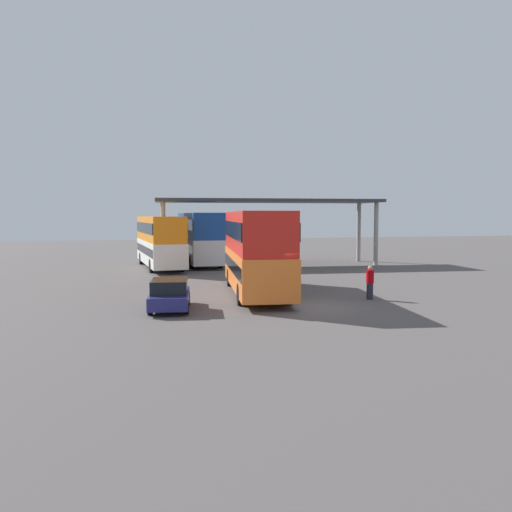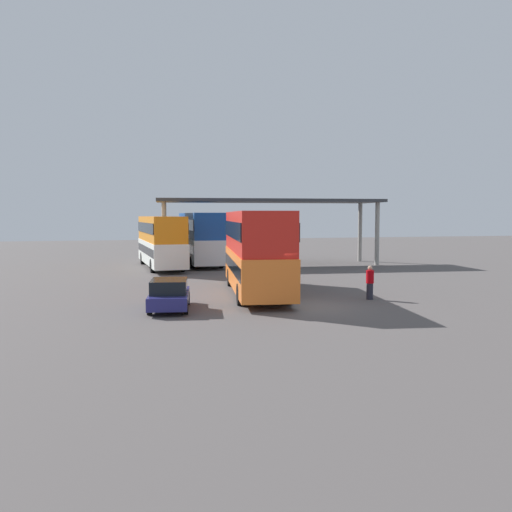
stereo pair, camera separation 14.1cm
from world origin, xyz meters
TOP-DOWN VIEW (x-y plane):
  - ground_plane at (0.00, 0.00)m, footprint 140.00×140.00m
  - double_decker_main at (-1.04, 4.29)m, footprint 4.08×11.28m
  - parked_hatchback at (-5.91, 0.69)m, footprint 2.26×4.10m
  - double_decker_near_canopy at (-4.57, 20.08)m, footprint 2.93×11.63m
  - double_decker_mid_row at (-1.10, 22.08)m, footprint 2.77×11.19m
  - depot_canopy at (4.43, 20.40)m, footprint 18.91×6.88m
  - pedestrian_waiting at (3.88, 1.10)m, footprint 0.38×0.38m

SIDE VIEW (x-z plane):
  - ground_plane at x=0.00m, z-range 0.00..0.00m
  - parked_hatchback at x=-5.91m, z-range 0.00..1.35m
  - pedestrian_waiting at x=3.88m, z-range 0.00..1.66m
  - double_decker_near_canopy at x=-4.57m, z-range 0.20..4.23m
  - double_decker_main at x=-1.04m, z-range 0.21..4.51m
  - double_decker_mid_row at x=-1.10m, z-range 0.21..4.52m
  - depot_canopy at x=4.43m, z-range 2.32..7.77m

